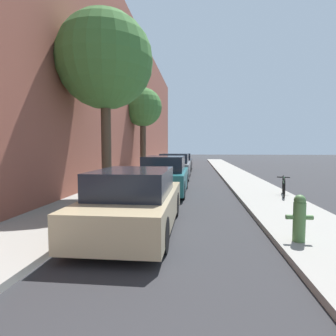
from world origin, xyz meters
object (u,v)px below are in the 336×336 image
Objects in this scene: parked_car_champagne at (135,201)px; parked_car_teal at (165,176)px; fire_hydrant at (299,217)px; parked_car_grey at (175,167)px; bicycle at (284,186)px; street_tree_far at (143,108)px; street_tree_near at (105,61)px; parked_car_black at (180,162)px.

parked_car_champagne is 1.01× the size of parked_car_teal.
parked_car_teal is 4.91× the size of fire_hydrant.
parked_car_grey reaches higher than bicycle.
street_tree_near is at bearing -86.27° from street_tree_far.
fire_hydrant reaches higher than bicycle.
street_tree_far reaches higher than parked_car_grey.
parked_car_teal is at bearing 89.22° from parked_car_champagne.
parked_car_teal is 0.90× the size of parked_car_grey.
fire_hydrant is at bearing -39.85° from street_tree_near.
bicycle is (4.26, -0.81, -0.22)m from parked_car_teal.
fire_hydrant is at bearing -89.29° from bicycle.
bicycle is at bearing 76.47° from fire_hydrant.
parked_car_black is 0.70× the size of street_tree_far.
parked_car_champagne is 0.68× the size of street_tree_near.
street_tree_near reaches higher than fire_hydrant.
street_tree_far reaches higher than parked_car_black.
parked_car_teal is 9.02m from street_tree_far.
street_tree_far is at bearing 93.73° from street_tree_near.
parked_car_black is at bearing 56.37° from street_tree_far.
street_tree_near is at bearing -97.33° from parked_car_black.
parked_car_grey reaches higher than fire_hydrant.
bicycle is (6.04, 0.88, -4.15)m from street_tree_near.
parked_car_grey is 7.50m from bicycle.
parked_car_black is (-0.08, 5.96, -0.04)m from parked_car_grey.
parked_car_teal is 6.52m from fire_hydrant.
parked_car_champagne is 5.44m from street_tree_near.
parked_car_teal is at bearing -176.56° from bicycle.
street_tree_far is (-0.62, 9.54, -0.19)m from street_tree_near.
bicycle is (1.19, 4.93, -0.09)m from fire_hydrant.
parked_car_grey is 5.48× the size of fire_hydrant.
bicycle is (4.33, 4.17, -0.16)m from parked_car_champagne.
parked_car_champagne is 2.59× the size of bicycle.
street_tree_near reaches higher than parked_car_black.
street_tree_near is at bearing -103.97° from parked_car_grey.
street_tree_far is at bearing 133.33° from parked_car_grey.
street_tree_near is (-1.75, -7.03, 3.92)m from parked_car_grey.
street_tree_near is (-1.67, -12.99, 3.96)m from parked_car_black.
street_tree_near reaches higher than parked_car_teal.
parked_car_grey is 1.15× the size of parked_car_black.
parked_car_black is 0.65× the size of street_tree_near.
parked_car_teal is 11.29m from parked_car_black.
parked_car_black is 4.75× the size of fire_hydrant.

